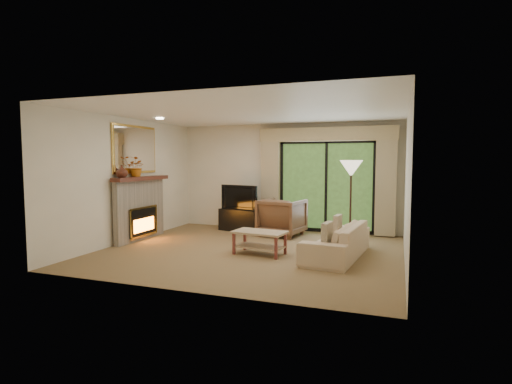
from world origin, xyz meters
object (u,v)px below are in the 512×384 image
(sofa, at_px, (337,240))
(coffee_table, at_px, (260,243))
(media_console, at_px, (242,220))
(armchair, at_px, (282,217))

(sofa, relative_size, coffee_table, 2.12)
(sofa, bearing_deg, coffee_table, -72.14)
(media_console, xyz_separation_m, coffee_table, (1.22, -2.16, -0.05))
(armchair, bearing_deg, coffee_table, 102.94)
(armchair, relative_size, coffee_table, 0.98)
(media_console, distance_m, coffee_table, 2.48)
(armchair, height_order, sofa, armchair)
(sofa, bearing_deg, media_console, -119.98)
(media_console, height_order, coffee_table, media_console)
(media_console, relative_size, coffee_table, 1.12)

